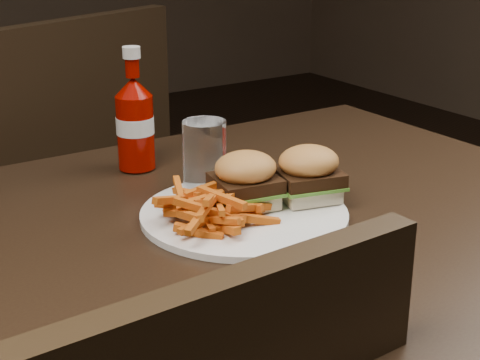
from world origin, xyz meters
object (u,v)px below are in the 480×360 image
dining_table (191,252)px  plate (244,214)px  chair_far (27,244)px  tumbler (205,155)px  ketchup_bottle (135,132)px

dining_table → plate: plate is taller
chair_far → tumbler: 0.76m
dining_table → chair_far: 0.84m
dining_table → ketchup_bottle: size_ratio=10.47×
plate → tumbler: size_ratio=2.78×
plate → tumbler: 0.12m
ketchup_bottle → tumbler: ketchup_bottle is taller
plate → tumbler: (0.01, 0.11, 0.05)m
dining_table → ketchup_bottle: ketchup_bottle is taller
chair_far → ketchup_bottle: (0.04, -0.51, 0.38)m
tumbler → plate: bearing=-93.8°
dining_table → tumbler: (0.10, 0.13, 0.08)m
plate → ketchup_bottle: 0.26m
dining_table → tumbler: tumbler is taller
plate → ketchup_bottle: (-0.03, 0.25, 0.06)m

